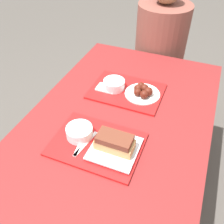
% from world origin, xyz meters
% --- Properties ---
extents(ground_plane, '(12.00, 12.00, 0.00)m').
position_xyz_m(ground_plane, '(0.00, 0.00, 0.00)').
color(ground_plane, '#4C4742').
extents(picnic_table, '(0.92, 1.45, 0.73)m').
position_xyz_m(picnic_table, '(0.00, 0.00, 0.63)').
color(picnic_table, maroon).
rests_on(picnic_table, ground_plane).
extents(picnic_bench_far, '(0.87, 0.28, 0.47)m').
position_xyz_m(picnic_bench_far, '(0.00, 0.95, 0.39)').
color(picnic_bench_far, maroon).
rests_on(picnic_bench_far, ground_plane).
extents(tray_near, '(0.41, 0.30, 0.01)m').
position_xyz_m(tray_near, '(-0.03, -0.22, 0.73)').
color(tray_near, red).
rests_on(tray_near, picnic_table).
extents(tray_far, '(0.41, 0.30, 0.01)m').
position_xyz_m(tray_far, '(-0.04, 0.22, 0.73)').
color(tray_far, red).
rests_on(tray_far, picnic_table).
extents(bowl_coleslaw_near, '(0.12, 0.12, 0.05)m').
position_xyz_m(bowl_coleslaw_near, '(-0.12, -0.20, 0.77)').
color(bowl_coleslaw_near, silver).
rests_on(bowl_coleslaw_near, tray_near).
extents(brisket_sandwich_plate, '(0.21, 0.21, 0.09)m').
position_xyz_m(brisket_sandwich_plate, '(0.06, -0.22, 0.78)').
color(brisket_sandwich_plate, white).
rests_on(brisket_sandwich_plate, tray_near).
extents(plastic_fork_near, '(0.03, 0.17, 0.00)m').
position_xyz_m(plastic_fork_near, '(-0.10, -0.24, 0.74)').
color(plastic_fork_near, white).
rests_on(plastic_fork_near, tray_near).
extents(plastic_knife_near, '(0.04, 0.17, 0.00)m').
position_xyz_m(plastic_knife_near, '(-0.08, -0.24, 0.74)').
color(plastic_knife_near, white).
rests_on(plastic_knife_near, tray_near).
extents(condiment_packet, '(0.04, 0.03, 0.01)m').
position_xyz_m(condiment_packet, '(-0.03, -0.15, 0.74)').
color(condiment_packet, teal).
rests_on(condiment_packet, tray_near).
extents(bowl_coleslaw_far, '(0.12, 0.12, 0.05)m').
position_xyz_m(bowl_coleslaw_far, '(-0.12, 0.21, 0.77)').
color(bowl_coleslaw_far, silver).
rests_on(bowl_coleslaw_far, tray_far).
extents(wings_plate_far, '(0.20, 0.20, 0.06)m').
position_xyz_m(wings_plate_far, '(0.06, 0.21, 0.76)').
color(wings_plate_far, white).
rests_on(wings_plate_far, tray_far).
extents(napkin_far, '(0.11, 0.08, 0.01)m').
position_xyz_m(napkin_far, '(-0.16, 0.19, 0.74)').
color(napkin_far, white).
rests_on(napkin_far, tray_far).
extents(person_seated_across, '(0.40, 0.40, 0.74)m').
position_xyz_m(person_seated_across, '(-0.01, 0.95, 0.77)').
color(person_seated_across, brown).
rests_on(person_seated_across, picnic_bench_far).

